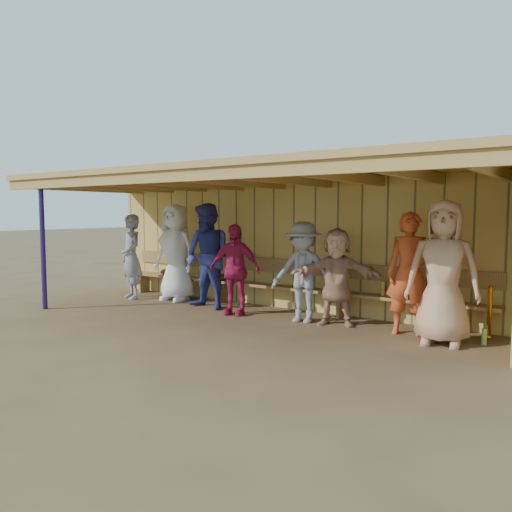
{
  "coord_description": "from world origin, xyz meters",
  "views": [
    {
      "loc": [
        4.92,
        -6.69,
        1.79
      ],
      "look_at": [
        0.0,
        0.35,
        1.05
      ],
      "focal_mm": 35.0,
      "sensor_mm": 36.0,
      "label": 1
    }
  ],
  "objects_px": {
    "player_c": "(208,256)",
    "player_g": "(410,274)",
    "player_b": "(176,252)",
    "bench": "(280,281)",
    "player_a": "(131,257)",
    "player_e": "(303,272)",
    "player_h": "(443,272)",
    "player_d": "(234,269)",
    "player_f": "(337,277)"
  },
  "relations": [
    {
      "from": "player_g",
      "to": "bench",
      "type": "relative_size",
      "value": 0.24
    },
    {
      "from": "player_c",
      "to": "player_g",
      "type": "distance_m",
      "value": 3.73
    },
    {
      "from": "bench",
      "to": "player_d",
      "type": "bearing_deg",
      "value": -114.24
    },
    {
      "from": "player_g",
      "to": "bench",
      "type": "xyz_separation_m",
      "value": [
        -2.61,
        0.56,
        -0.38
      ]
    },
    {
      "from": "player_g",
      "to": "player_h",
      "type": "xyz_separation_m",
      "value": [
        0.55,
        -0.3,
        0.08
      ]
    },
    {
      "from": "player_h",
      "to": "player_g",
      "type": "bearing_deg",
      "value": 142.13
    },
    {
      "from": "player_c",
      "to": "player_e",
      "type": "distance_m",
      "value": 2.03
    },
    {
      "from": "player_b",
      "to": "player_g",
      "type": "height_order",
      "value": "player_b"
    },
    {
      "from": "player_g",
      "to": "player_h",
      "type": "height_order",
      "value": "player_h"
    },
    {
      "from": "player_d",
      "to": "bench",
      "type": "height_order",
      "value": "player_d"
    },
    {
      "from": "player_h",
      "to": "player_e",
      "type": "bearing_deg",
      "value": 167.28
    },
    {
      "from": "player_f",
      "to": "player_h",
      "type": "xyz_separation_m",
      "value": [
        1.7,
        -0.25,
        0.21
      ]
    },
    {
      "from": "player_a",
      "to": "player_c",
      "type": "relative_size",
      "value": 0.89
    },
    {
      "from": "player_d",
      "to": "player_e",
      "type": "bearing_deg",
      "value": -7.65
    },
    {
      "from": "player_b",
      "to": "bench",
      "type": "relative_size",
      "value": 0.26
    },
    {
      "from": "player_d",
      "to": "bench",
      "type": "distance_m",
      "value": 0.99
    },
    {
      "from": "player_g",
      "to": "player_h",
      "type": "distance_m",
      "value": 0.63
    },
    {
      "from": "player_d",
      "to": "player_e",
      "type": "relative_size",
      "value": 0.97
    },
    {
      "from": "player_b",
      "to": "player_g",
      "type": "distance_m",
      "value": 4.86
    },
    {
      "from": "player_a",
      "to": "bench",
      "type": "xyz_separation_m",
      "value": [
        3.16,
        0.8,
        -0.35
      ]
    },
    {
      "from": "player_a",
      "to": "player_g",
      "type": "height_order",
      "value": "player_g"
    },
    {
      "from": "player_b",
      "to": "player_f",
      "type": "bearing_deg",
      "value": -4.85
    },
    {
      "from": "bench",
      "to": "player_f",
      "type": "bearing_deg",
      "value": -22.67
    },
    {
      "from": "player_g",
      "to": "player_e",
      "type": "bearing_deg",
      "value": 170.98
    },
    {
      "from": "player_d",
      "to": "player_h",
      "type": "relative_size",
      "value": 0.81
    },
    {
      "from": "player_b",
      "to": "player_e",
      "type": "relative_size",
      "value": 1.2
    },
    {
      "from": "player_b",
      "to": "player_g",
      "type": "relative_size",
      "value": 1.09
    },
    {
      "from": "player_a",
      "to": "player_g",
      "type": "relative_size",
      "value": 0.97
    },
    {
      "from": "player_b",
      "to": "player_a",
      "type": "bearing_deg",
      "value": -159.02
    },
    {
      "from": "player_a",
      "to": "player_g",
      "type": "distance_m",
      "value": 5.77
    },
    {
      "from": "player_a",
      "to": "bench",
      "type": "bearing_deg",
      "value": 35.66
    },
    {
      "from": "player_a",
      "to": "player_h",
      "type": "bearing_deg",
      "value": 20.9
    },
    {
      "from": "player_e",
      "to": "player_f",
      "type": "relative_size",
      "value": 1.06
    },
    {
      "from": "player_a",
      "to": "player_g",
      "type": "xyz_separation_m",
      "value": [
        5.77,
        0.24,
        0.02
      ]
    },
    {
      "from": "player_a",
      "to": "player_e",
      "type": "distance_m",
      "value": 4.07
    },
    {
      "from": "player_b",
      "to": "player_c",
      "type": "bearing_deg",
      "value": -17.27
    },
    {
      "from": "player_f",
      "to": "player_e",
      "type": "bearing_deg",
      "value": 173.57
    },
    {
      "from": "player_a",
      "to": "player_b",
      "type": "xyz_separation_m",
      "value": [
        0.91,
        0.38,
        0.11
      ]
    },
    {
      "from": "player_a",
      "to": "player_d",
      "type": "bearing_deg",
      "value": 20.02
    },
    {
      "from": "player_b",
      "to": "player_d",
      "type": "relative_size",
      "value": 1.24
    },
    {
      "from": "player_c",
      "to": "player_g",
      "type": "relative_size",
      "value": 1.09
    },
    {
      "from": "player_e",
      "to": "player_f",
      "type": "xyz_separation_m",
      "value": [
        0.55,
        0.11,
        -0.05
      ]
    },
    {
      "from": "player_d",
      "to": "player_f",
      "type": "relative_size",
      "value": 1.03
    },
    {
      "from": "player_a",
      "to": "player_f",
      "type": "height_order",
      "value": "player_a"
    },
    {
      "from": "player_d",
      "to": "player_h",
      "type": "distance_m",
      "value": 3.55
    },
    {
      "from": "bench",
      "to": "player_c",
      "type": "bearing_deg",
      "value": -146.95
    },
    {
      "from": "player_a",
      "to": "player_d",
      "type": "xyz_separation_m",
      "value": [
        2.77,
        -0.07,
        -0.08
      ]
    },
    {
      "from": "player_b",
      "to": "bench",
      "type": "height_order",
      "value": "player_b"
    },
    {
      "from": "player_c",
      "to": "player_h",
      "type": "xyz_separation_m",
      "value": [
        4.28,
        -0.13,
        0.0
      ]
    },
    {
      "from": "bench",
      "to": "player_h",
      "type": "bearing_deg",
      "value": -15.22
    }
  ]
}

